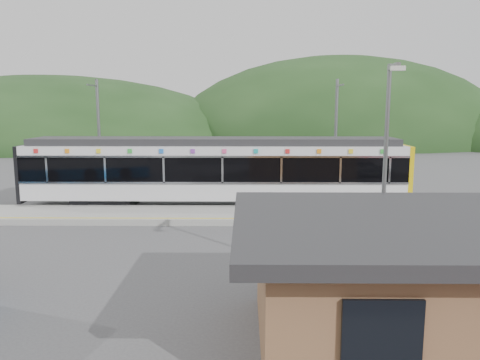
{
  "coord_description": "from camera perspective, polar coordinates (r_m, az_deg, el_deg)",
  "views": [
    {
      "loc": [
        1.64,
        -19.07,
        5.44
      ],
      "look_at": [
        1.43,
        1.0,
        2.26
      ],
      "focal_mm": 35.0,
      "sensor_mm": 36.0,
      "label": 1
    }
  ],
  "objects": [
    {
      "name": "ground",
      "position": [
        19.9,
        -4.19,
        -6.89
      ],
      "size": [
        120.0,
        120.0,
        0.0
      ],
      "primitive_type": "plane",
      "color": "#4C4C4F",
      "rests_on": "ground"
    },
    {
      "name": "station_shelter",
      "position": [
        11.64,
        23.01,
        -11.25
      ],
      "size": [
        9.2,
        6.2,
        3.0
      ],
      "color": "brown",
      "rests_on": "ground"
    },
    {
      "name": "train",
      "position": [
        25.35,
        -3.08,
        1.34
      ],
      "size": [
        20.44,
        3.01,
        3.74
      ],
      "color": "black",
      "rests_on": "ground"
    },
    {
      "name": "yellow_line",
      "position": [
        21.75,
        -3.76,
        -4.67
      ],
      "size": [
        26.0,
        0.1,
        0.01
      ],
      "primitive_type": "cube",
      "color": "yellow",
      "rests_on": "platform"
    },
    {
      "name": "lamp_post",
      "position": [
        13.64,
        17.44,
        2.16
      ],
      "size": [
        0.37,
        1.15,
        6.58
      ],
      "rotation": [
        0.0,
        0.0,
        -0.1
      ],
      "color": "slate",
      "rests_on": "ground"
    },
    {
      "name": "catenary_mast_west",
      "position": [
        29.0,
        -16.81,
        5.08
      ],
      "size": [
        0.18,
        1.8,
        7.0
      ],
      "color": "slate",
      "rests_on": "ground"
    },
    {
      "name": "hills",
      "position": [
        25.37,
        10.93,
        -3.55
      ],
      "size": [
        146.0,
        149.0,
        26.0
      ],
      "color": "#1E3D19",
      "rests_on": "ground"
    },
    {
      "name": "platform",
      "position": [
        23.04,
        -3.51,
        -4.29
      ],
      "size": [
        26.0,
        3.2,
        0.3
      ],
      "primitive_type": "cube",
      "color": "#9E9E99",
      "rests_on": "ground"
    },
    {
      "name": "catenary_mast_east",
      "position": [
        28.2,
        11.59,
        5.18
      ],
      "size": [
        0.18,
        1.8,
        7.0
      ],
      "color": "slate",
      "rests_on": "ground"
    }
  ]
}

